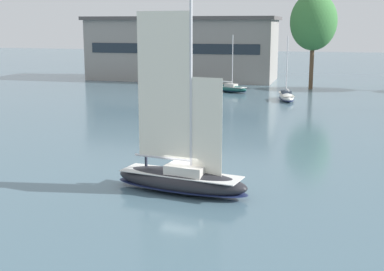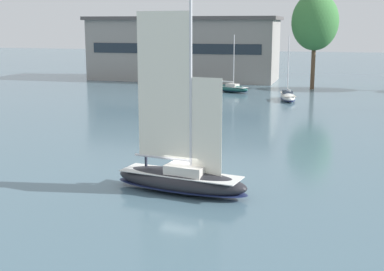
% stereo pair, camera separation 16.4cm
% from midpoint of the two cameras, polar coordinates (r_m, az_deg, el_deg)
% --- Properties ---
extents(ground_plane, '(400.00, 400.00, 0.00)m').
position_cam_midpoint_polar(ground_plane, '(36.99, -1.09, -6.04)').
color(ground_plane, slate).
extents(waterfront_building, '(39.19, 15.39, 12.88)m').
position_cam_midpoint_polar(waterfront_building, '(112.47, -0.79, 9.30)').
color(waterfront_building, gray).
rests_on(waterfront_building, ground).
extents(tree_shore_right, '(8.15, 8.15, 16.78)m').
position_cam_midpoint_polar(tree_shore_right, '(97.58, 13.04, 11.73)').
color(tree_shore_right, brown).
rests_on(tree_shore_right, ground).
extents(sailboat_main, '(10.06, 4.36, 13.38)m').
position_cam_midpoint_polar(sailboat_main, '(36.67, -1.08, -4.46)').
color(sailboat_main, '#232328').
rests_on(sailboat_main, ground).
extents(sailboat_moored_near_marina, '(3.49, 7.28, 9.66)m').
position_cam_midpoint_polar(sailboat_moored_near_marina, '(82.46, 10.22, 4.15)').
color(sailboat_moored_near_marina, white).
rests_on(sailboat_moored_near_marina, ground).
extents(sailboat_moored_far_slip, '(7.18, 4.79, 9.66)m').
position_cam_midpoint_polar(sailboat_moored_far_slip, '(91.52, 4.22, 5.05)').
color(sailboat_moored_far_slip, '#194C47').
rests_on(sailboat_moored_far_slip, ground).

